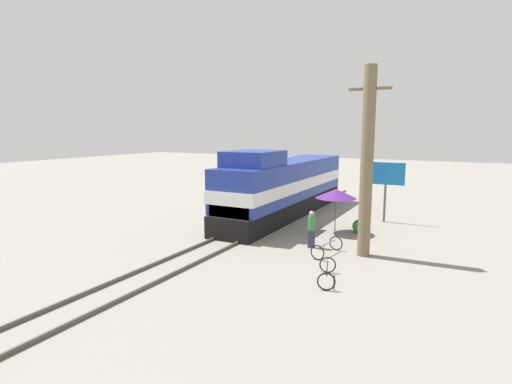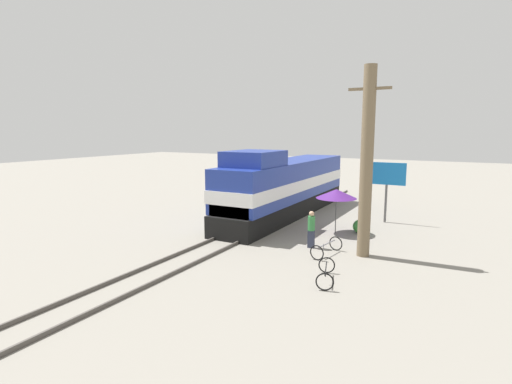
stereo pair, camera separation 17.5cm
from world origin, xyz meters
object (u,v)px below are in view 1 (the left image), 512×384
(bicycle_spare, at_px, (327,273))
(bicycle, at_px, (327,247))
(locomotive, at_px, (283,186))
(person_bystander, at_px, (311,228))
(utility_pole, at_px, (367,163))
(billboard_sign, at_px, (386,177))
(vendor_umbrella, at_px, (336,194))

(bicycle_spare, bearing_deg, bicycle, 91.64)
(locomotive, xyz_separation_m, person_bystander, (4.11, -5.89, -0.98))
(utility_pole, xyz_separation_m, person_bystander, (-2.48, 0.03, -3.20))
(billboard_sign, distance_m, person_bystander, 7.69)
(locomotive, height_order, person_bystander, locomotive)
(utility_pole, bearing_deg, locomotive, 138.10)
(vendor_umbrella, xyz_separation_m, bicycle, (0.87, -4.05, -1.82))
(locomotive, height_order, utility_pole, utility_pole)
(vendor_umbrella, bearing_deg, billboard_sign, 64.09)
(billboard_sign, bearing_deg, vendor_umbrella, -115.91)
(person_bystander, relative_size, bicycle_spare, 0.92)
(utility_pole, relative_size, person_bystander, 4.64)
(bicycle_spare, bearing_deg, vendor_umbrella, 88.29)
(locomotive, height_order, bicycle, locomotive)
(vendor_umbrella, height_order, person_bystander, vendor_umbrella)
(locomotive, distance_m, bicycle_spare, 11.57)
(utility_pole, height_order, billboard_sign, utility_pole)
(utility_pole, relative_size, vendor_umbrella, 3.43)
(vendor_umbrella, height_order, bicycle_spare, vendor_umbrella)
(utility_pole, bearing_deg, person_bystander, 179.37)
(utility_pole, xyz_separation_m, vendor_umbrella, (-2.32, 3.33, -2.01))
(utility_pole, bearing_deg, bicycle, -153.86)
(billboard_sign, height_order, bicycle_spare, billboard_sign)
(vendor_umbrella, distance_m, person_bystander, 3.52)
(billboard_sign, relative_size, person_bystander, 2.05)
(billboard_sign, distance_m, bicycle_spare, 11.25)
(utility_pole, xyz_separation_m, billboard_sign, (-0.43, 7.22, -1.42))
(billboard_sign, relative_size, bicycle, 1.89)
(vendor_umbrella, bearing_deg, utility_pole, -55.15)
(locomotive, xyz_separation_m, billboard_sign, (6.16, 1.31, 0.80))
(locomotive, height_order, bicycle_spare, locomotive)
(bicycle, height_order, bicycle_spare, bicycle)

